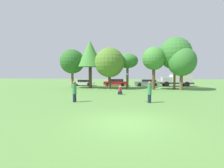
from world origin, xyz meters
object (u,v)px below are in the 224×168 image
at_px(person_catcher, 150,92).
at_px(tree_4, 154,59).
at_px(bystander_sitting, 120,91).
at_px(tree_3, 128,61).
at_px(frisbee, 127,74).
at_px(parked_car_grey, 147,83).
at_px(delivery_truck_silver, 177,80).
at_px(person_thrower, 74,91).
at_px(tree_5, 175,54).
at_px(tree_6, 182,62).
at_px(tree_0, 72,62).
at_px(parked_car_red, 116,82).
at_px(tree_2, 109,63).
at_px(parked_car_white, 84,82).
at_px(tree_1, 90,54).

bearing_deg(person_catcher, tree_4, -102.46).
relative_size(bystander_sitting, tree_3, 0.18).
relative_size(frisbee, tree_3, 0.05).
height_order(bystander_sitting, parked_car_grey, parked_car_grey).
bearing_deg(delivery_truck_silver, person_thrower, 51.06).
bearing_deg(tree_5, tree_6, -57.98).
xyz_separation_m(person_thrower, delivery_truck_silver, (12.95, 17.90, 0.30)).
distance_m(frisbee, tree_0, 15.46).
bearing_deg(parked_car_grey, parked_car_red, 0.66).
distance_m(tree_6, parked_car_grey, 8.74).
height_order(tree_3, parked_car_red, tree_3).
height_order(tree_0, parked_car_grey, tree_0).
distance_m(tree_2, tree_3, 3.12).
height_order(parked_car_red, delivery_truck_silver, delivery_truck_silver).
bearing_deg(delivery_truck_silver, parked_car_white, -1.16).
bearing_deg(tree_3, person_thrower, -107.18).
height_order(person_catcher, frisbee, frisbee).
height_order(person_thrower, parked_car_white, person_thrower).
bearing_deg(person_catcher, tree_5, -116.06).
relative_size(person_thrower, tree_1, 0.23).
distance_m(tree_0, parked_car_grey, 13.99).
distance_m(bystander_sitting, tree_0, 11.52).
bearing_deg(person_thrower, tree_3, 69.55).
bearing_deg(bystander_sitting, tree_6, 34.18).
relative_size(person_thrower, tree_2, 0.28).
height_order(frisbee, parked_car_white, frisbee).
bearing_deg(tree_0, parked_car_white, 85.42).
xyz_separation_m(tree_3, tree_6, (7.59, -2.23, -0.30)).
bearing_deg(person_thrower, tree_4, 52.03).
bearing_deg(parked_car_white, tree_3, 150.72).
height_order(tree_0, tree_2, tree_2).
relative_size(person_catcher, parked_car_red, 0.40).
distance_m(tree_1, tree_6, 13.63).
relative_size(frisbee, bystander_sitting, 0.29).
distance_m(person_catcher, tree_1, 15.15).
xyz_separation_m(tree_6, parked_car_grey, (-4.05, 6.98, -3.35)).
xyz_separation_m(bystander_sitting, tree_3, (0.65, 7.82, 3.92)).
relative_size(person_catcher, parked_car_white, 0.40).
height_order(tree_3, parked_car_grey, tree_3).
bearing_deg(bystander_sitting, delivery_truck_silver, 52.80).
xyz_separation_m(tree_4, delivery_truck_silver, (5.04, 6.47, -3.30)).
relative_size(tree_0, tree_4, 1.00).
distance_m(tree_4, tree_6, 3.82).
xyz_separation_m(frisbee, delivery_truck_silver, (8.66, 17.81, -1.14)).
bearing_deg(parked_car_white, frisbee, 113.65).
bearing_deg(parked_car_red, bystander_sitting, 94.53).
xyz_separation_m(frisbee, parked_car_red, (-2.49, 17.45, -1.65)).
bearing_deg(parked_car_white, person_catcher, 118.68).
distance_m(tree_2, parked_car_red, 6.83).
bearing_deg(person_catcher, tree_6, -120.91).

